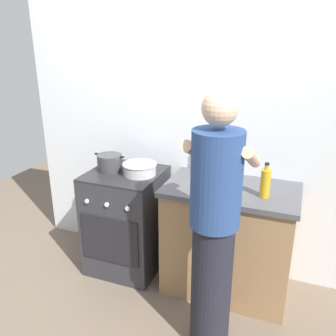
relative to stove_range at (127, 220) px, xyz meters
name	(u,v)px	position (x,y,z in m)	size (l,w,h in m)	color
ground	(157,282)	(0.35, -0.15, -0.45)	(6.00, 6.00, 0.00)	#6B5B4C
back_wall	(201,128)	(0.55, 0.35, 0.80)	(3.20, 0.10, 2.50)	silver
countertop	(228,239)	(0.90, 0.00, 0.00)	(1.00, 0.60, 0.90)	#99724C
stove_range	(127,220)	(0.00, 0.00, 0.00)	(0.60, 0.62, 0.90)	#2D2D33
pot	(110,162)	(-0.14, 0.00, 0.52)	(0.27, 0.21, 0.14)	#38383D
mixing_bowl	(140,168)	(0.14, 0.00, 0.50)	(0.28, 0.28, 0.10)	#B7B7BC
utensil_crock	(208,163)	(0.66, 0.19, 0.55)	(0.10, 0.10, 0.33)	silver
spice_bottle	(230,185)	(0.89, -0.04, 0.49)	(0.04, 0.04, 0.08)	silver
oil_bottle	(265,183)	(1.15, -0.08, 0.56)	(0.07, 0.07, 0.25)	gold
person	(214,230)	(0.92, -0.59, 0.41)	(0.41, 0.50, 1.70)	black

